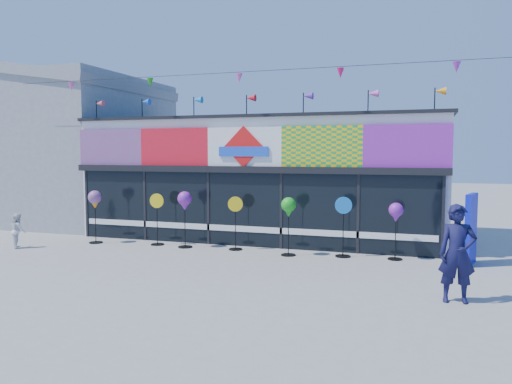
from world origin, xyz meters
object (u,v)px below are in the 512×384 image
at_px(spinner_2, 185,203).
at_px(spinner_3, 235,222).
at_px(blue_sign, 471,229).
at_px(spinner_0, 95,201).
at_px(spinner_4, 289,209).
at_px(spinner_5, 343,225).
at_px(spinner_1, 157,218).
at_px(adult_man, 457,254).
at_px(spinner_6, 396,214).
at_px(child, 18,230).

height_order(spinner_2, spinner_3, spinner_2).
xyz_separation_m(blue_sign, spinner_0, (-11.21, -0.47, 0.43)).
bearing_deg(spinner_4, spinner_5, 11.49).
xyz_separation_m(blue_sign, spinner_3, (-6.52, -0.10, -0.09)).
relative_size(spinner_1, adult_man, 0.85).
relative_size(spinner_4, spinner_6, 1.06).
distance_m(spinner_5, spinner_6, 1.46).
bearing_deg(spinner_5, spinner_3, -179.98).
bearing_deg(spinner_0, spinner_6, 2.82).
bearing_deg(spinner_3, spinner_2, -175.01).
relative_size(spinner_2, spinner_4, 1.04).
distance_m(spinner_2, spinner_3, 1.70).
xyz_separation_m(blue_sign, spinner_4, (-4.79, -0.40, 0.39)).
bearing_deg(spinner_1, spinner_5, 0.38).
bearing_deg(spinner_0, spinner_5, 2.71).
height_order(spinner_4, spinner_6, spinner_4).
xyz_separation_m(spinner_1, child, (-3.81, -1.77, -0.33)).
xyz_separation_m(spinner_4, child, (-8.17, -1.50, -0.79)).
relative_size(blue_sign, spinner_6, 1.19).
relative_size(spinner_0, adult_man, 0.88).
xyz_separation_m(blue_sign, spinner_1, (-9.15, -0.14, -0.07)).
relative_size(spinner_3, child, 1.50).
height_order(spinner_0, child, spinner_0).
bearing_deg(spinner_2, spinner_5, 1.68).
bearing_deg(spinner_3, blue_sign, 0.87).
xyz_separation_m(spinner_1, spinner_2, (1.02, -0.10, 0.52)).
xyz_separation_m(spinner_3, adult_man, (5.97, -3.56, 0.11)).
relative_size(spinner_0, child, 1.59).
bearing_deg(spinner_1, adult_man, -22.28).
bearing_deg(spinner_6, child, -170.30).
height_order(blue_sign, spinner_6, blue_sign).
bearing_deg(spinner_6, spinner_3, -178.94).
bearing_deg(spinner_1, spinner_3, 0.83).
bearing_deg(child, spinner_0, -100.29).
bearing_deg(adult_man, spinner_3, 142.78).
bearing_deg(spinner_6, adult_man, -69.87).
xyz_separation_m(adult_man, child, (-12.41, 1.75, -0.43)).
xyz_separation_m(spinner_2, spinner_3, (1.61, 0.14, -0.54)).
bearing_deg(spinner_3, spinner_4, -10.01).
height_order(spinner_3, spinner_6, spinner_3).
relative_size(spinner_2, spinner_5, 1.03).
bearing_deg(spinner_2, blue_sign, 1.69).
bearing_deg(spinner_1, child, -155.11).
height_order(spinner_4, adult_man, adult_man).
distance_m(spinner_0, spinner_5, 7.94).
relative_size(blue_sign, spinner_0, 1.09).
bearing_deg(spinner_1, spinner_0, -170.74).
bearing_deg(spinner_2, spinner_1, 174.28).
distance_m(spinner_2, spinner_4, 3.33).
distance_m(blue_sign, spinner_2, 8.14).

